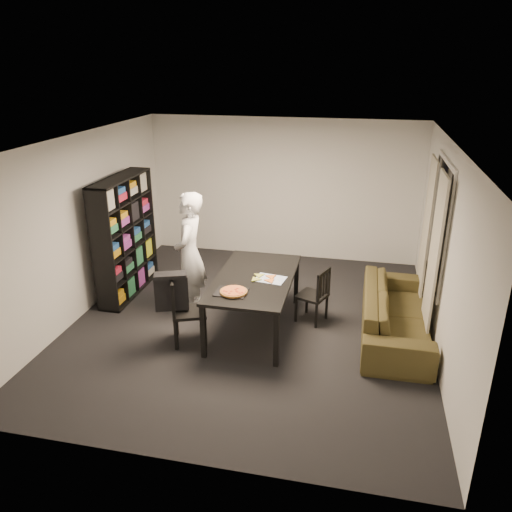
% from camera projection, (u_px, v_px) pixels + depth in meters
% --- Properties ---
extents(room, '(5.01, 5.51, 2.61)m').
position_uv_depth(room, '(250.00, 238.00, 6.74)').
color(room, black).
rests_on(room, ground).
extents(window_pane, '(0.02, 1.40, 1.60)m').
position_uv_depth(window_pane, '(439.00, 223.00, 6.72)').
color(window_pane, black).
rests_on(window_pane, room).
extents(window_frame, '(0.03, 1.52, 1.72)m').
position_uv_depth(window_frame, '(439.00, 223.00, 6.72)').
color(window_frame, white).
rests_on(window_frame, room).
extents(curtain_left, '(0.03, 0.70, 2.25)m').
position_uv_depth(curtain_left, '(433.00, 260.00, 6.39)').
color(curtain_left, beige).
rests_on(curtain_left, room).
extents(curtain_right, '(0.03, 0.70, 2.25)m').
position_uv_depth(curtain_right, '(426.00, 234.00, 7.34)').
color(curtain_right, beige).
rests_on(curtain_right, room).
extents(bookshelf, '(0.35, 1.50, 1.90)m').
position_uv_depth(bookshelf, '(125.00, 237.00, 7.84)').
color(bookshelf, black).
rests_on(bookshelf, room).
extents(dining_table, '(1.04, 1.87, 0.78)m').
position_uv_depth(dining_table, '(254.00, 282.00, 6.84)').
color(dining_table, black).
rests_on(dining_table, room).
extents(chair_left, '(0.56, 0.56, 0.94)m').
position_uv_depth(chair_left, '(182.00, 306.00, 6.54)').
color(chair_left, black).
rests_on(chair_left, room).
extents(chair_right, '(0.50, 0.50, 0.82)m').
position_uv_depth(chair_right, '(317.00, 292.00, 7.08)').
color(chair_right, black).
rests_on(chair_right, room).
extents(draped_jacket, '(0.45, 0.32, 0.52)m').
position_uv_depth(draped_jacket, '(171.00, 290.00, 6.44)').
color(draped_jacket, black).
rests_on(draped_jacket, chair_left).
extents(person, '(0.51, 0.71, 1.84)m').
position_uv_depth(person, '(190.00, 254.00, 7.22)').
color(person, silver).
rests_on(person, room).
extents(baking_tray, '(0.40, 0.33, 0.01)m').
position_uv_depth(baking_tray, '(231.00, 292.00, 6.37)').
color(baking_tray, black).
rests_on(baking_tray, dining_table).
extents(pepperoni_pizza, '(0.35, 0.35, 0.03)m').
position_uv_depth(pepperoni_pizza, '(234.00, 291.00, 6.34)').
color(pepperoni_pizza, '#98632C').
rests_on(pepperoni_pizza, dining_table).
extents(kitchen_towel, '(0.44, 0.36, 0.01)m').
position_uv_depth(kitchen_towel, '(270.00, 279.00, 6.75)').
color(kitchen_towel, silver).
rests_on(kitchen_towel, dining_table).
extents(pizza_slices, '(0.41, 0.35, 0.01)m').
position_uv_depth(pizza_slices, '(264.00, 278.00, 6.75)').
color(pizza_slices, gold).
rests_on(pizza_slices, dining_table).
extents(sofa, '(0.88, 2.24, 0.65)m').
position_uv_depth(sofa, '(396.00, 313.00, 6.80)').
color(sofa, '#3E3B19').
rests_on(sofa, room).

